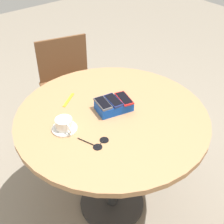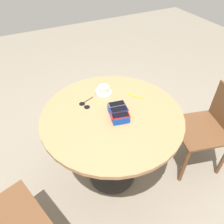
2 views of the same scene
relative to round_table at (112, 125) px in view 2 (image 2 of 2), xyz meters
name	(u,v)px [view 2 (image 2 of 2)]	position (x,y,z in m)	size (l,w,h in m)	color
ground_plane	(112,173)	(0.00, 0.00, -0.65)	(8.00, 8.00, 0.00)	gray
round_table	(112,125)	(0.00, 0.00, 0.00)	(1.04, 1.04, 0.77)	#2D2D2D
phone_box	(118,113)	(-0.04, -0.03, 0.14)	(0.21, 0.15, 0.05)	#0F42AD
phone_red	(120,115)	(-0.10, -0.02, 0.18)	(0.09, 0.14, 0.01)	red
phone_navy	(119,109)	(-0.04, -0.04, 0.18)	(0.07, 0.13, 0.01)	navy
phone_gray	(117,104)	(0.02, -0.05, 0.18)	(0.08, 0.13, 0.01)	#515156
saucer	(104,93)	(0.26, -0.06, 0.12)	(0.13, 0.13, 0.01)	silver
coffee_cup	(103,89)	(0.26, -0.05, 0.15)	(0.09, 0.12, 0.06)	silver
lanyard_strap	(135,96)	(0.11, -0.26, 0.12)	(0.14, 0.02, 0.00)	orange
sunglasses	(85,105)	(0.19, 0.14, 0.12)	(0.12, 0.13, 0.01)	black
chair_far_side	(206,129)	(-0.22, -0.83, -0.21)	(0.52, 0.52, 0.80)	brown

